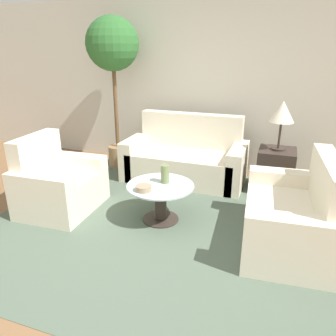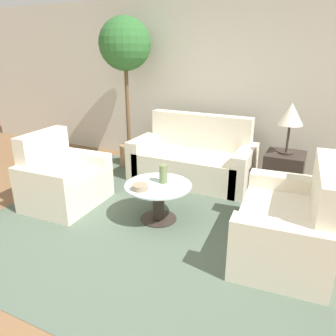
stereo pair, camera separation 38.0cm
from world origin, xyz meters
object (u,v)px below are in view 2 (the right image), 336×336
Objects in this scene: armchair at (62,181)px; bowl at (140,187)px; table_lamp at (291,115)px; loveseat at (291,225)px; coffee_table at (158,197)px; potted_plant at (125,52)px; vase at (163,174)px; sofa_main at (194,160)px.

bowl is at bearing -95.69° from armchair.
table_lamp is at bearing 49.16° from bowl.
loveseat reaches higher than coffee_table.
vase is at bearing -46.25° from potted_plant.
sofa_main is at bearing 89.76° from bowl.
table_lamp is (1.18, 1.29, 0.80)m from coffee_table.
armchair is at bearing -173.91° from coffee_table.
loveseat is (2.72, 0.12, 0.00)m from armchair.
coffee_table is (1.29, 0.14, -0.01)m from armchair.
table_lamp reaches higher than sofa_main.
armchair is 1.52× the size of table_lamp.
loveseat is 1.55m from table_lamp.
bowl is at bearing -90.24° from sofa_main.
sofa_main is 2.33× the size of coffee_table.
loveseat is 1.43m from vase.
armchair is (-1.19, -1.49, -0.00)m from sofa_main.
sofa_main is 8.45× the size of vase.
sofa_main reaches higher than bowl.
coffee_table is 0.33× the size of potted_plant.
table_lamp is 0.28× the size of potted_plant.
vase reaches higher than coffee_table.
sofa_main reaches higher than armchair.
armchair is at bearing -89.13° from potted_plant.
loveseat is at bearing -0.79° from coffee_table.
table_lamp reaches higher than armchair.
vase is at bearing -82.97° from armchair.
sofa_main reaches higher than coffee_table.
armchair is 1.30× the size of coffee_table.
loveseat is 7.98× the size of bowl.
vase is 1.21× the size of bowl.
sofa_main is 0.76× the size of potted_plant.
bowl is at bearing -118.97° from coffee_table.
bowl is at bearing -87.61° from loveseat.
table_lamp is at bearing 47.58° from coffee_table.
loveseat is 3.47m from potted_plant.
coffee_table is 0.27m from vase.
bowl is (-0.14, -0.29, -0.07)m from vase.
loveseat reaches higher than bowl.
armchair is at bearing -170.50° from vase.
sofa_main reaches higher than loveseat.
armchair is at bearing 176.78° from bowl.
loveseat is 0.59× the size of potted_plant.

